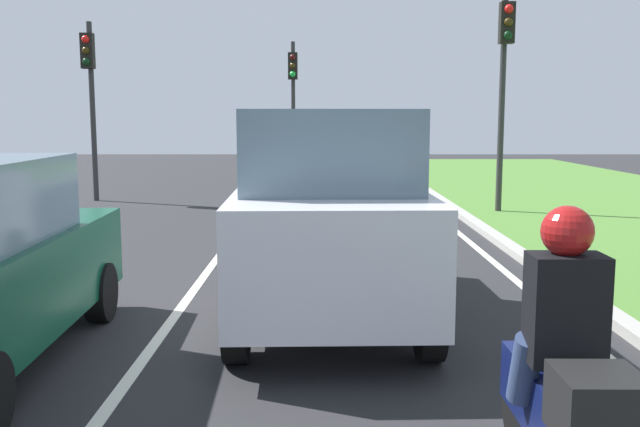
# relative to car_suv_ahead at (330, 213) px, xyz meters

# --- Properties ---
(ground_plane) EXTENTS (60.00, 60.00, 0.00)m
(ground_plane) POSITION_rel_car_suv_ahead_xyz_m (-1.01, 4.89, -1.17)
(ground_plane) COLOR #262628
(lane_line_center) EXTENTS (0.12, 32.00, 0.01)m
(lane_line_center) POSITION_rel_car_suv_ahead_xyz_m (-1.71, 4.89, -1.16)
(lane_line_center) COLOR silver
(lane_line_center) RESTS_ON ground
(lane_line_right_edge) EXTENTS (0.12, 32.00, 0.01)m
(lane_line_right_edge) POSITION_rel_car_suv_ahead_xyz_m (2.59, 4.89, -1.16)
(lane_line_right_edge) COLOR silver
(lane_line_right_edge) RESTS_ON ground
(curb_right) EXTENTS (0.24, 48.00, 0.12)m
(curb_right) POSITION_rel_car_suv_ahead_xyz_m (3.09, 4.89, -1.11)
(curb_right) COLOR #9E9B93
(curb_right) RESTS_ON ground
(car_suv_ahead) EXTENTS (2.07, 4.55, 2.28)m
(car_suv_ahead) POSITION_rel_car_suv_ahead_xyz_m (0.00, 0.00, 0.00)
(car_suv_ahead) COLOR silver
(car_suv_ahead) RESTS_ON ground
(motorcycle) EXTENTS (0.40, 1.90, 1.01)m
(motorcycle) POSITION_rel_car_suv_ahead_xyz_m (1.24, -4.00, -0.60)
(motorcycle) COLOR #0C143F
(motorcycle) RESTS_ON ground
(rider_person) EXTENTS (0.50, 0.40, 1.16)m
(rider_person) POSITION_rel_car_suv_ahead_xyz_m (1.24, -3.95, 0.02)
(rider_person) COLOR black
(rider_person) RESTS_ON ground
(traffic_light_near_right) EXTENTS (0.32, 0.50, 5.05)m
(traffic_light_near_right) POSITION_rel_car_suv_ahead_xyz_m (4.06, 8.35, 2.21)
(traffic_light_near_right) COLOR #2D2D2D
(traffic_light_near_right) RESTS_ON ground
(traffic_light_overhead_left) EXTENTS (0.32, 0.50, 4.67)m
(traffic_light_overhead_left) POSITION_rel_car_suv_ahead_xyz_m (-6.08, 10.88, 1.96)
(traffic_light_overhead_left) COLOR #2D2D2D
(traffic_light_overhead_left) RESTS_ON ground
(traffic_light_far_median) EXTENTS (0.32, 0.50, 4.78)m
(traffic_light_far_median) POSITION_rel_car_suv_ahead_xyz_m (-1.00, 16.70, 2.00)
(traffic_light_far_median) COLOR #2D2D2D
(traffic_light_far_median) RESTS_ON ground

